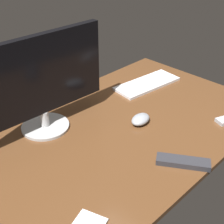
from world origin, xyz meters
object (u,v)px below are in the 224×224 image
monitor (40,81)px  tv_remote (183,162)px  keyboard (147,84)px  computer_mouse (141,119)px

monitor → tv_remote: size_ratio=3.01×
keyboard → monitor: bearing=-178.5°
monitor → tv_remote: monitor is taller
keyboard → computer_mouse: (-30.72, -21.48, 1.26)cm
keyboard → computer_mouse: 37.51cm
keyboard → tv_remote: size_ratio=1.84×
keyboard → computer_mouse: computer_mouse is taller
monitor → keyboard: monitor is taller
monitor → computer_mouse: bearing=-37.9°
monitor → keyboard: bearing=-2.4°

